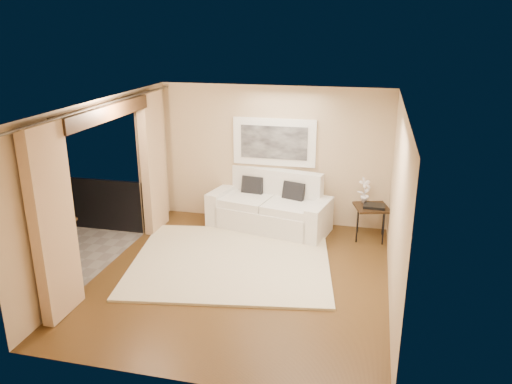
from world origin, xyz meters
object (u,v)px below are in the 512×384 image
(bistro_table, at_px, (23,221))
(balcony_chair_near, at_px, (57,247))
(balcony_chair_far, at_px, (52,216))
(orchid, at_px, (365,190))
(side_table, at_px, (371,209))
(ice_bucket, at_px, (18,208))
(sofa, at_px, (271,208))

(bistro_table, relative_size, balcony_chair_near, 0.83)
(balcony_chair_far, relative_size, balcony_chair_near, 1.13)
(orchid, bearing_deg, side_table, -46.43)
(side_table, height_order, ice_bucket, ice_bucket)
(orchid, relative_size, balcony_chair_far, 0.45)
(orchid, distance_m, balcony_chair_far, 5.58)
(side_table, distance_m, ice_bucket, 6.11)
(orchid, distance_m, balcony_chair_near, 5.35)
(bistro_table, distance_m, balcony_chair_far, 0.53)
(sofa, bearing_deg, side_table, 8.97)
(sofa, bearing_deg, balcony_chair_far, -139.83)
(orchid, bearing_deg, balcony_chair_near, -147.40)
(sofa, height_order, balcony_chair_far, sofa)
(side_table, height_order, balcony_chair_near, balcony_chair_near)
(bistro_table, relative_size, balcony_chair_far, 0.73)
(side_table, xyz_separation_m, balcony_chair_near, (-4.64, -2.73, -0.02))
(side_table, distance_m, orchid, 0.37)
(balcony_chair_near, bearing_deg, side_table, 16.20)
(balcony_chair_near, bearing_deg, sofa, 31.65)
(balcony_chair_far, xyz_separation_m, ice_bucket, (-0.31, -0.40, 0.26))
(bistro_table, bearing_deg, orchid, 23.79)
(balcony_chair_far, distance_m, ice_bucket, 0.58)
(orchid, relative_size, bistro_table, 0.61)
(sofa, bearing_deg, orchid, 13.68)
(sofa, xyz_separation_m, ice_bucket, (-3.80, -2.27, 0.51))
(sofa, relative_size, ice_bucket, 12.19)
(sofa, relative_size, balcony_chair_near, 2.56)
(side_table, distance_m, bistro_table, 6.02)
(ice_bucket, bearing_deg, balcony_chair_far, 52.14)
(balcony_chair_far, bearing_deg, balcony_chair_near, 140.96)
(ice_bucket, bearing_deg, orchid, 22.67)
(orchid, xyz_separation_m, balcony_chair_far, (-5.24, -1.92, -0.24))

